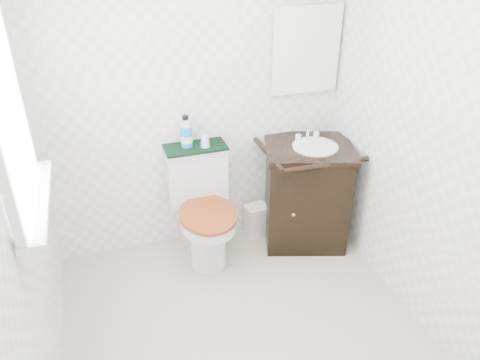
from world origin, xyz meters
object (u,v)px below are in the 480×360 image
vanity (306,192)px  cup (205,141)px  trash_bin (256,219)px  toilet (202,212)px  mouthwash_bottle (186,132)px

vanity → cup: size_ratio=11.02×
trash_bin → cup: cup is taller
toilet → cup: bearing=54.5°
cup → vanity: bearing=-11.7°
trash_bin → cup: size_ratio=3.13×
toilet → trash_bin: bearing=12.8°
trash_bin → cup: 0.86m
toilet → mouthwash_bottle: 0.62m
toilet → trash_bin: toilet is taller
vanity → trash_bin: vanity is taller
vanity → mouthwash_bottle: (-0.87, 0.21, 0.53)m
vanity → trash_bin: (-0.35, 0.17, -0.30)m
trash_bin → vanity: bearing=-26.1°
vanity → trash_bin: bearing=153.9°
vanity → trash_bin: 0.49m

